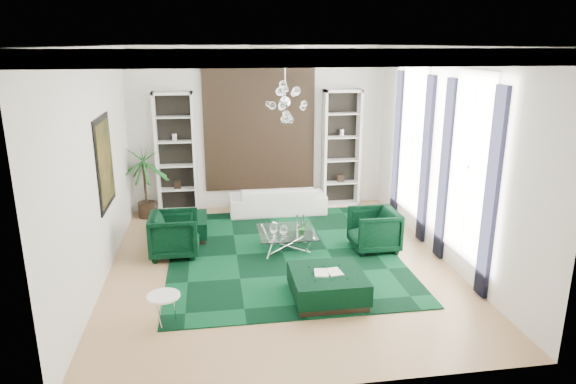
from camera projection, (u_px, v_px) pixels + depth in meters
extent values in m
cube|color=tan|center=(280.00, 264.00, 9.27)|extent=(6.00, 7.00, 0.02)
cube|color=white|center=(279.00, 45.00, 8.20)|extent=(6.00, 7.00, 0.02)
cube|color=silver|center=(259.00, 129.00, 12.07)|extent=(6.00, 0.02, 3.80)
cube|color=silver|center=(325.00, 234.00, 5.40)|extent=(6.00, 0.02, 3.80)
cube|color=silver|center=(96.00, 168.00, 8.30)|extent=(0.02, 7.00, 3.80)
cube|color=silver|center=(446.00, 156.00, 9.17)|extent=(0.02, 7.00, 3.80)
cylinder|color=white|center=(277.00, 47.00, 8.50)|extent=(0.90, 0.90, 0.05)
cube|color=black|center=(259.00, 129.00, 12.02)|extent=(2.50, 0.06, 2.80)
cube|color=black|center=(105.00, 162.00, 8.88)|extent=(0.04, 1.30, 1.60)
cube|color=white|center=(470.00, 167.00, 8.32)|extent=(0.03, 1.10, 2.90)
cube|color=black|center=(491.00, 196.00, 7.64)|extent=(0.07, 0.30, 3.25)
cube|color=black|center=(445.00, 171.00, 9.12)|extent=(0.07, 0.30, 3.25)
cube|color=white|center=(413.00, 140.00, 10.59)|extent=(0.03, 1.10, 2.90)
cube|color=black|center=(426.00, 161.00, 9.92)|extent=(0.07, 0.30, 3.25)
cube|color=black|center=(397.00, 145.00, 11.40)|extent=(0.07, 0.30, 3.25)
cube|color=black|center=(282.00, 252.00, 9.75)|extent=(4.20, 5.00, 0.02)
imported|color=white|center=(277.00, 200.00, 11.95)|extent=(2.22, 0.87, 0.65)
imported|color=black|center=(175.00, 234.00, 9.55)|extent=(0.90, 0.87, 0.82)
imported|color=black|center=(374.00, 230.00, 9.82)|extent=(0.88, 0.85, 0.80)
cube|color=black|center=(182.00, 228.00, 10.42)|extent=(1.01, 1.01, 0.45)
cube|color=black|center=(328.00, 286.00, 7.93)|extent=(1.11, 1.11, 0.44)
cube|color=white|center=(328.00, 272.00, 7.87)|extent=(0.43, 0.29, 0.03)
cylinder|color=white|center=(165.00, 310.00, 7.21)|extent=(0.46, 0.46, 0.45)
imported|color=#19591E|center=(303.00, 228.00, 9.60)|extent=(0.15, 0.12, 0.27)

